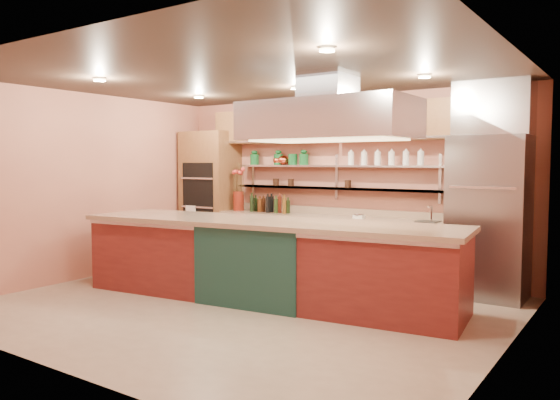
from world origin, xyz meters
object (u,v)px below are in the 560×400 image
Objects in this scene: refrigerator at (489,217)px; flower_vase at (239,201)px; kitchen_scale at (359,215)px; green_canister at (293,159)px; island at (265,260)px; copper_kettle at (283,160)px.

refrigerator is 6.39× the size of flower_vase.
kitchen_scale is at bearing 0.00° from flower_vase.
green_canister is (0.96, 0.22, 0.71)m from flower_vase.
refrigerator is 4.13m from flower_vase.
flower_vase is at bearing -167.14° from green_canister.
island is 2.56m from copper_kettle.
copper_kettle reaches higher than flower_vase.
kitchen_scale is at bearing -9.50° from green_canister.
island is 14.99× the size of flower_vase.
flower_vase is 1.83× the size of green_canister.
flower_vase is 1.22m from green_canister.
green_canister reaches higher than flower_vase.
flower_vase is (-4.13, 0.01, 0.04)m from refrigerator.
island is at bearing -66.54° from green_canister.
refrigerator reaches higher than island.
copper_kettle is at bearing 180.00° from green_canister.
green_canister is at bearing 106.55° from island.
kitchen_scale is (-1.85, 0.01, -0.08)m from refrigerator.
island is at bearing -43.81° from flower_vase.
flower_vase is (-1.81, 1.74, 0.58)m from island.
island reaches higher than kitchen_scale.
flower_vase reaches higher than kitchen_scale.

